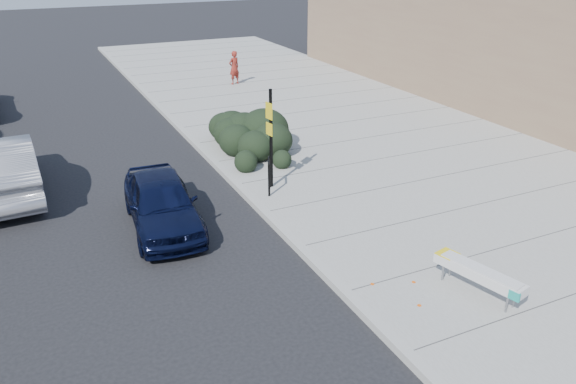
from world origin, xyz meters
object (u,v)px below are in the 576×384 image
(sedan_navy, at_px, (162,202))
(pedestrian, at_px, (234,68))
(bike_rack, at_px, (269,172))
(sign_post, at_px, (270,133))
(wagon_silver, at_px, (1,167))
(bench, at_px, (479,273))

(sedan_navy, relative_size, pedestrian, 2.45)
(bike_rack, bearing_deg, sign_post, 83.05)
(bike_rack, relative_size, wagon_silver, 0.19)
(bench, relative_size, pedestrian, 1.20)
(sign_post, bearing_deg, pedestrian, 66.56)
(bench, height_order, bike_rack, bike_rack)
(wagon_silver, bearing_deg, sedan_navy, 129.70)
(sedan_navy, distance_m, pedestrian, 14.96)
(sign_post, xyz_separation_m, sedan_navy, (-3.28, -0.85, -1.06))
(sign_post, xyz_separation_m, wagon_silver, (-6.78, 3.02, -0.90))
(sedan_navy, bearing_deg, pedestrian, 67.02)
(bike_rack, xyz_separation_m, sign_post, (0.18, 0.30, 1.01))
(bench, bearing_deg, pedestrian, 69.68)
(sign_post, height_order, pedestrian, sign_post)
(sedan_navy, height_order, wagon_silver, wagon_silver)
(sedan_navy, height_order, pedestrian, pedestrian)
(sign_post, relative_size, wagon_silver, 0.56)
(sign_post, bearing_deg, bike_rack, -128.96)
(wagon_silver, bearing_deg, pedestrian, -140.12)
(sedan_navy, distance_m, wagon_silver, 5.22)
(sign_post, distance_m, wagon_silver, 7.48)
(bike_rack, xyz_separation_m, sedan_navy, (-3.10, -0.55, -0.05))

